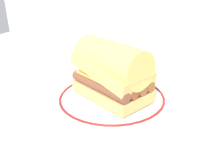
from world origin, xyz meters
The scene contains 4 objects.
ground_plane centered at (0.00, 0.00, 0.00)m, with size 1.50×1.50×0.00m, color beige.
plate centered at (0.02, 0.03, 0.01)m, with size 0.27×0.27×0.01m.
sausage_sandwich centered at (0.02, 0.03, 0.08)m, with size 0.20×0.15×0.13m.
drinking_glass centered at (-0.09, 0.21, 0.05)m, with size 0.06×0.06×0.11m.
Camera 1 is at (0.27, -0.43, 0.29)m, focal length 40.52 mm.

